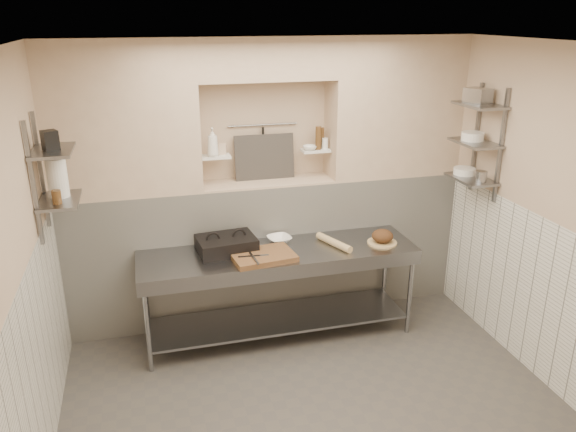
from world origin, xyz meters
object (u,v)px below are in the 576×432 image
object	(u,v)px
prep_table	(279,276)
bottle_soap	(213,142)
bread_loaf	(382,236)
jug_left	(57,178)
cutting_board	(263,256)
mixing_bowl	(279,239)
rolling_pin	(334,242)
bowl_alcove	(310,148)
panini_press	(226,245)

from	to	relation	value
prep_table	bottle_soap	world-z (taller)	bottle_soap
bread_loaf	jug_left	bearing A→B (deg)	179.98
prep_table	bread_loaf	distance (m)	1.07
bottle_soap	jug_left	xyz separation A→B (m)	(-1.31, -0.60, -0.08)
cutting_board	mixing_bowl	world-z (taller)	mixing_bowl
prep_table	jug_left	bearing A→B (deg)	-177.80
prep_table	mixing_bowl	world-z (taller)	mixing_bowl
jug_left	prep_table	bearing A→B (deg)	2.20
mixing_bowl	bottle_soap	size ratio (longest dim) A/B	0.82
prep_table	cutting_board	xyz separation A→B (m)	(-0.18, -0.12, 0.28)
mixing_bowl	bottle_soap	bearing A→B (deg)	151.36
bottle_soap	jug_left	distance (m)	1.45
mixing_bowl	jug_left	bearing A→B (deg)	-171.10
cutting_board	bread_loaf	bearing A→B (deg)	2.45
prep_table	jug_left	world-z (taller)	jug_left
cutting_board	mixing_bowl	distance (m)	0.42
prep_table	jug_left	distance (m)	2.14
prep_table	jug_left	xyz separation A→B (m)	(-1.82, -0.07, 1.13)
cutting_board	prep_table	bearing A→B (deg)	34.18
bread_loaf	bottle_soap	bearing A→B (deg)	158.27
prep_table	cutting_board	world-z (taller)	cutting_board
bread_loaf	bottle_soap	size ratio (longest dim) A/B	0.75
cutting_board	rolling_pin	world-z (taller)	rolling_pin
bowl_alcove	panini_press	bearing A→B (deg)	-155.30
rolling_pin	bread_loaf	distance (m)	0.48
mixing_bowl	panini_press	bearing A→B (deg)	-168.98
prep_table	rolling_pin	world-z (taller)	rolling_pin
bowl_alcove	bottle_soap	bearing A→B (deg)	-179.04
panini_press	rolling_pin	distance (m)	1.02
bowl_alcove	jug_left	bearing A→B (deg)	-164.81
prep_table	cutting_board	size ratio (longest dim) A/B	4.70
prep_table	bread_loaf	size ratio (longest dim) A/B	12.65
cutting_board	mixing_bowl	xyz separation A→B (m)	(0.24, 0.35, 0.00)
bottle_soap	jug_left	size ratio (longest dim) A/B	0.88
cutting_board	jug_left	distance (m)	1.84
cutting_board	mixing_bowl	size ratio (longest dim) A/B	2.45
jug_left	cutting_board	bearing A→B (deg)	-1.82
prep_table	bowl_alcove	size ratio (longest dim) A/B	18.93
rolling_pin	prep_table	bearing A→B (deg)	179.41
bread_loaf	cutting_board	bearing A→B (deg)	-177.55
prep_table	bowl_alcove	distance (m)	1.30
panini_press	bottle_soap	size ratio (longest dim) A/B	2.05
bowl_alcove	bread_loaf	bearing A→B (deg)	-48.27
mixing_bowl	bottle_soap	world-z (taller)	bottle_soap
bottle_soap	jug_left	bearing A→B (deg)	-155.40
panini_press	bottle_soap	distance (m)	0.97
bottle_soap	rolling_pin	bearing A→B (deg)	-27.26
panini_press	bowl_alcove	xyz separation A→B (m)	(0.93, 0.43, 0.76)
rolling_pin	bread_loaf	xyz separation A→B (m)	(0.47, -0.07, 0.04)
bread_loaf	bottle_soap	xyz separation A→B (m)	(-1.51, 0.60, 0.87)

